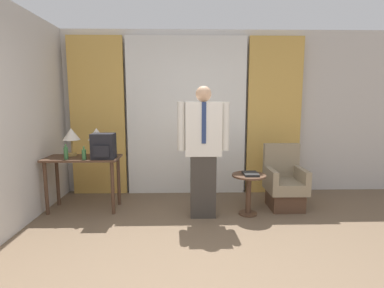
% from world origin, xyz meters
% --- Properties ---
extents(wall_back, '(10.00, 0.06, 2.70)m').
position_xyz_m(wall_back, '(0.00, 3.13, 1.35)').
color(wall_back, beige).
rests_on(wall_back, ground_plane).
extents(curtain_sheer_center, '(1.95, 0.06, 2.58)m').
position_xyz_m(curtain_sheer_center, '(0.00, 3.00, 1.29)').
color(curtain_sheer_center, white).
rests_on(curtain_sheer_center, ground_plane).
extents(curtain_drape_left, '(0.88, 0.06, 2.58)m').
position_xyz_m(curtain_drape_left, '(-1.46, 3.00, 1.29)').
color(curtain_drape_left, gold).
rests_on(curtain_drape_left, ground_plane).
extents(curtain_drape_right, '(0.88, 0.06, 2.58)m').
position_xyz_m(curtain_drape_right, '(1.46, 3.00, 1.29)').
color(curtain_drape_right, gold).
rests_on(curtain_drape_right, ground_plane).
extents(desk, '(1.03, 0.49, 0.77)m').
position_xyz_m(desk, '(-1.47, 2.23, 0.63)').
color(desk, '#4C3323').
rests_on(desk, ground_plane).
extents(table_lamp_left, '(0.24, 0.24, 0.40)m').
position_xyz_m(table_lamp_left, '(-1.65, 2.34, 1.06)').
color(table_lamp_left, tan).
rests_on(table_lamp_left, desk).
extents(table_lamp_right, '(0.24, 0.24, 0.40)m').
position_xyz_m(table_lamp_right, '(-1.29, 2.34, 1.06)').
color(table_lamp_right, tan).
rests_on(table_lamp_right, desk).
extents(bottle_near_edge, '(0.06, 0.06, 0.18)m').
position_xyz_m(bottle_near_edge, '(-1.39, 2.05, 0.84)').
color(bottle_near_edge, '#336638').
rests_on(bottle_near_edge, desk).
extents(bottle_by_lamp, '(0.06, 0.06, 0.21)m').
position_xyz_m(bottle_by_lamp, '(-1.64, 2.08, 0.85)').
color(bottle_by_lamp, '#336638').
rests_on(bottle_by_lamp, desk).
extents(backpack, '(0.31, 0.26, 0.35)m').
position_xyz_m(backpack, '(-1.14, 2.12, 0.94)').
color(backpack, black).
rests_on(backpack, desk).
extents(person, '(0.68, 0.22, 1.74)m').
position_xyz_m(person, '(0.22, 1.93, 0.95)').
color(person, '#38332D').
rests_on(person, ground_plane).
extents(armchair, '(0.53, 0.56, 0.92)m').
position_xyz_m(armchair, '(1.43, 2.25, 0.34)').
color(armchair, '#4C3323').
rests_on(armchair, ground_plane).
extents(side_table, '(0.46, 0.46, 0.56)m').
position_xyz_m(side_table, '(0.84, 1.98, 0.38)').
color(side_table, '#4C3323').
rests_on(side_table, ground_plane).
extents(book, '(0.19, 0.25, 0.03)m').
position_xyz_m(book, '(0.86, 1.96, 0.58)').
color(book, black).
rests_on(book, side_table).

